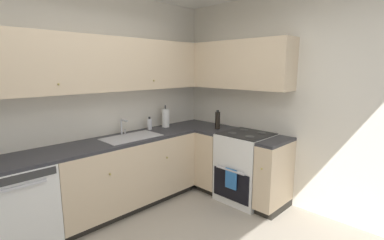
# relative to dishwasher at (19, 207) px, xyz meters

# --- Properties ---
(wall_back) EXTENTS (3.95, 0.05, 2.69)m
(wall_back) POSITION_rel_dishwasher_xyz_m (0.82, 0.33, 0.91)
(wall_back) COLOR silver
(wall_back) RESTS_ON ground_plane
(wall_right) EXTENTS (0.05, 3.53, 2.69)m
(wall_right) POSITION_rel_dishwasher_xyz_m (2.77, -1.42, 0.91)
(wall_right) COLOR silver
(wall_right) RESTS_ON ground_plane
(dishwasher) EXTENTS (0.60, 0.63, 0.88)m
(dishwasher) POSITION_rel_dishwasher_xyz_m (0.00, 0.00, 0.00)
(dishwasher) COLOR white
(dishwasher) RESTS_ON ground_plane
(lower_cabinets_back) EXTENTS (1.84, 0.62, 0.88)m
(lower_cabinets_back) POSITION_rel_dishwasher_xyz_m (1.23, 0.00, 0.00)
(lower_cabinets_back) COLOR beige
(lower_cabinets_back) RESTS_ON ground_plane
(countertop_back) EXTENTS (3.05, 0.60, 0.03)m
(countertop_back) POSITION_rel_dishwasher_xyz_m (1.22, 0.00, 0.46)
(countertop_back) COLOR #2D2D33
(countertop_back) RESTS_ON lower_cabinets_back
(lower_cabinets_right) EXTENTS (0.62, 1.21, 0.88)m
(lower_cabinets_right) POSITION_rel_dishwasher_xyz_m (2.45, -0.85, 0.00)
(lower_cabinets_right) COLOR beige
(lower_cabinets_right) RESTS_ON ground_plane
(countertop_right) EXTENTS (0.60, 1.21, 0.03)m
(countertop_right) POSITION_rel_dishwasher_xyz_m (2.45, -0.85, 0.46)
(countertop_right) COLOR #2D2D33
(countertop_right) RESTS_ON lower_cabinets_right
(oven_range) EXTENTS (0.68, 0.62, 1.06)m
(oven_range) POSITION_rel_dishwasher_xyz_m (2.47, -0.96, 0.02)
(oven_range) COLOR white
(oven_range) RESTS_ON ground_plane
(upper_cabinets_back) EXTENTS (2.73, 0.34, 0.64)m
(upper_cabinets_back) POSITION_rel_dishwasher_xyz_m (1.06, 0.14, 1.37)
(upper_cabinets_back) COLOR beige
(upper_cabinets_right) EXTENTS (0.32, 1.76, 0.64)m
(upper_cabinets_right) POSITION_rel_dishwasher_xyz_m (2.59, -0.58, 1.37)
(upper_cabinets_right) COLOR beige
(sink) EXTENTS (0.72, 0.40, 0.10)m
(sink) POSITION_rel_dishwasher_xyz_m (1.29, -0.03, 0.43)
(sink) COLOR #B7B7BC
(sink) RESTS_ON countertop_back
(faucet) EXTENTS (0.07, 0.16, 0.21)m
(faucet) POSITION_rel_dishwasher_xyz_m (1.29, 0.18, 0.60)
(faucet) COLOR silver
(faucet) RESTS_ON countertop_back
(soap_bottle) EXTENTS (0.07, 0.07, 0.18)m
(soap_bottle) POSITION_rel_dishwasher_xyz_m (1.73, 0.18, 0.55)
(soap_bottle) COLOR silver
(soap_bottle) RESTS_ON countertop_back
(paper_towel_roll) EXTENTS (0.11, 0.11, 0.33)m
(paper_towel_roll) POSITION_rel_dishwasher_xyz_m (2.00, 0.16, 0.61)
(paper_towel_roll) COLOR white
(paper_towel_roll) RESTS_ON countertop_back
(oil_bottle) EXTENTS (0.07, 0.07, 0.27)m
(oil_bottle) POSITION_rel_dishwasher_xyz_m (2.45, -0.47, 0.60)
(oil_bottle) COLOR black
(oil_bottle) RESTS_ON countertop_right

